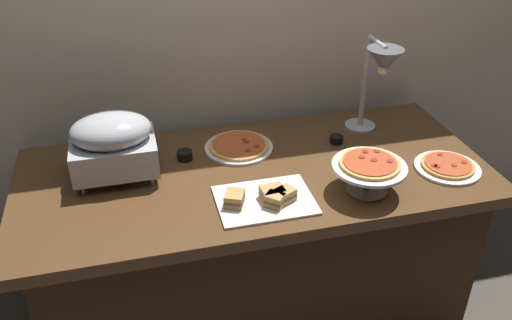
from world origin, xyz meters
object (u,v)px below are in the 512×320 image
pizza_plate_raised_stand (369,168)px  sauce_cup_far (336,139)px  sauce_cup_near (185,155)px  sandwich_platter (265,198)px  pizza_plate_center (447,167)px  chafing_dish (113,143)px  pizza_plate_front (239,146)px  heat_lamp (380,68)px

pizza_plate_raised_stand → sauce_cup_far: 0.39m
sauce_cup_near → sauce_cup_far: 0.67m
sandwich_platter → sauce_cup_near: 0.46m
pizza_plate_center → sandwich_platter: bearing=-176.8°
chafing_dish → pizza_plate_front: 0.54m
chafing_dish → sandwich_platter: size_ratio=0.90×
pizza_plate_center → chafing_dish: bearing=167.9°
chafing_dish → pizza_plate_raised_stand: 0.98m
pizza_plate_raised_stand → sauce_cup_near: bearing=147.6°
chafing_dish → heat_lamp: heat_lamp is taller
pizza_plate_center → pizza_plate_raised_stand: (-0.38, -0.06, 0.09)m
pizza_plate_raised_stand → sandwich_platter: size_ratio=0.78×
pizza_plate_raised_stand → sandwich_platter: 0.41m
chafing_dish → pizza_plate_front: size_ratio=1.09×
sandwich_platter → pizza_plate_front: bearing=90.8°
pizza_plate_front → sauce_cup_near: size_ratio=4.51×
heat_lamp → sauce_cup_far: (-0.16, 0.01, -0.32)m
heat_lamp → pizza_plate_front: heat_lamp is taller
pizza_plate_center → sauce_cup_near: sauce_cup_near is taller
heat_lamp → chafing_dish: bearing=-178.6°
heat_lamp → pizza_plate_center: size_ratio=1.67×
chafing_dish → sandwich_platter: bearing=-31.7°
pizza_plate_center → pizza_plate_raised_stand: size_ratio=0.94×
pizza_plate_raised_stand → pizza_plate_front: bearing=132.9°
pizza_plate_center → sandwich_platter: sandwich_platter is taller
sauce_cup_far → pizza_plate_front: bearing=173.3°
pizza_plate_center → sauce_cup_near: bearing=161.5°
pizza_plate_front → sandwich_platter: size_ratio=0.83×
sauce_cup_near → sauce_cup_far: size_ratio=1.12×
pizza_plate_raised_stand → sauce_cup_near: pizza_plate_raised_stand is taller
pizza_plate_front → pizza_plate_center: 0.87m
pizza_plate_front → pizza_plate_center: same height
chafing_dish → pizza_plate_center: chafing_dish is taller
sandwich_platter → sauce_cup_far: sandwich_platter is taller
pizza_plate_front → pizza_plate_center: size_ratio=1.12×
heat_lamp → sauce_cup_near: bearing=177.4°
heat_lamp → sauce_cup_far: 0.36m
heat_lamp → sauce_cup_far: size_ratio=7.56×
chafing_dish → pizza_plate_front: (0.52, 0.09, -0.14)m
chafing_dish → heat_lamp: bearing=1.4°
chafing_dish → sauce_cup_far: 0.96m
heat_lamp → pizza_plate_raised_stand: heat_lamp is taller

